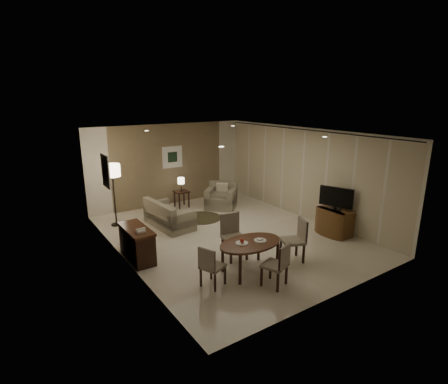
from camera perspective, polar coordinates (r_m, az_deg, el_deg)
room_shell at (r=9.24m, az=-0.69°, el=1.47°), size 5.50×7.00×2.70m
taupe_accent at (r=11.88m, az=-8.88°, el=4.44°), size 3.96×0.03×2.70m
curtain_wall at (r=10.64m, az=12.71°, el=2.79°), size 0.08×6.70×2.58m
curtain_rod at (r=10.43m, az=13.14°, el=9.88°), size 0.03×6.80×0.03m
art_back_frame at (r=11.86m, az=-8.44°, el=5.67°), size 0.72×0.03×0.72m
art_back_canvas at (r=11.85m, az=-8.41°, el=5.66°), size 0.34×0.01×0.34m
art_left_frame at (r=8.76m, az=-18.78°, el=3.22°), size 0.03×0.60×0.80m
art_left_canvas at (r=8.77m, az=-18.68°, el=3.23°), size 0.01×0.46×0.64m
downlight_nl at (r=6.42m, az=-0.44°, el=7.41°), size 0.10×0.10×0.01m
downlight_nr at (r=8.29m, az=16.13°, el=8.63°), size 0.10×0.10×0.01m
downlight_fl at (r=9.61m, az=-12.52°, el=9.74°), size 0.10×0.10×0.01m
downlight_fr at (r=10.95m, az=1.45°, el=10.75°), size 0.10×0.10×0.01m
console_desk at (r=8.16m, az=-14.01°, el=-8.18°), size 0.48×1.20×0.75m
telephone at (r=7.74m, az=-13.44°, el=-6.07°), size 0.20×0.14×0.09m
tv_cabinet at (r=9.76m, az=17.59°, el=-4.65°), size 0.48×0.90×0.70m
flat_tv at (r=9.54m, az=17.84°, el=-0.89°), size 0.36×0.85×0.60m
dining_table at (r=7.44m, az=4.28°, el=-10.52°), size 1.41×0.88×0.66m
chair_near at (r=6.94m, az=8.23°, el=-11.64°), size 0.55×0.55×0.88m
chair_far at (r=7.92m, az=1.76°, el=-7.41°), size 0.55×0.55×1.01m
chair_left at (r=6.88m, az=-1.83°, el=-11.94°), size 0.53×0.53×0.84m
chair_right at (r=7.98m, az=11.13°, el=-7.74°), size 0.61×0.61×0.96m
plate_a at (r=7.23m, az=2.95°, el=-8.33°), size 0.26×0.26×0.02m
plate_b at (r=7.39m, az=5.93°, el=-7.86°), size 0.26×0.26×0.02m
fruit_apple at (r=7.21m, az=2.95°, el=-7.95°), size 0.09×0.09×0.09m
napkin at (r=7.38m, az=5.93°, el=-7.70°), size 0.12×0.08×0.03m
round_rug at (r=10.64m, az=-3.68°, el=-4.22°), size 1.20×1.20×0.01m
sofa at (r=9.96m, az=-8.94°, el=-3.52°), size 1.66×0.94×0.75m
armchair at (r=11.44m, az=-0.49°, el=-0.62°), size 1.28×1.28×0.83m
side_table at (r=11.65m, az=-6.93°, el=-1.15°), size 0.43×0.43×0.55m
table_lamp at (r=11.51m, az=-7.01°, el=1.36°), size 0.22×0.22×0.50m
floor_lamp at (r=10.27m, az=-17.50°, el=-0.51°), size 0.45×0.45×1.77m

